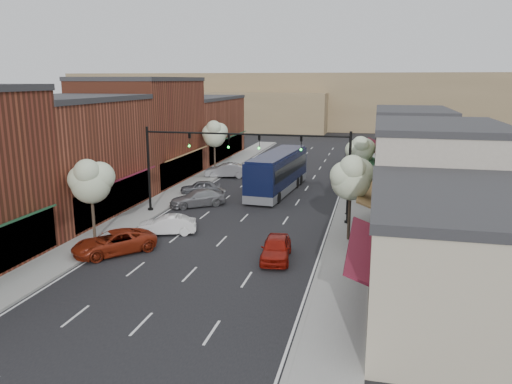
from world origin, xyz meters
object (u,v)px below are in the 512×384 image
Objects in this scene: signal_mast_right at (317,163)px; parked_car_b at (167,225)px; tree_left_near at (91,180)px; parked_car_a at (114,242)px; lamp_post_far at (357,149)px; coach_bus at (278,172)px; tree_left_far at (215,133)px; tree_right_near at (352,177)px; parked_car_e at (226,170)px; lamp_post_near at (348,179)px; red_hatchback at (276,248)px; parked_car_c at (198,198)px; tree_right_far at (360,151)px; parked_car_d at (201,187)px; signal_mast_left at (176,157)px.

signal_mast_right is 11.86m from parked_car_b.
tree_left_near is 1.11× the size of parked_car_a.
lamp_post_far is 12.56m from coach_bus.
tree_left_far is at bearing 136.13° from parked_car_a.
tree_right_near is 15.76m from parked_car_a.
parked_car_b is 21.10m from parked_car_e.
lamp_post_near is 0.93× the size of parked_car_e.
parked_car_c is at bearing 122.68° from red_hatchback.
parked_car_e is (-14.00, 13.15, -2.22)m from lamp_post_near.
lamp_post_near is at bearing 34.43° from parked_car_e.
parked_car_a is 4.78m from parked_car_b.
lamp_post_far is 21.58m from parked_car_c.
tree_right_near reaches higher than coach_bus.
parked_car_c is 13.05m from parked_car_e.
lamp_post_near is (-0.55, 6.56, -1.45)m from tree_right_near.
signal_mast_right is 1.38× the size of tree_right_near.
signal_mast_right is 1.71× the size of parked_car_c.
parked_car_b is (-12.55, -17.29, -3.33)m from tree_right_far.
tree_right_far reaches higher than parked_car_d.
red_hatchback is at bearing -99.12° from signal_mast_right.
signal_mast_left is 2.03× the size of parked_car_b.
parked_car_d is (-14.00, -12.83, -2.36)m from lamp_post_far.
parked_car_e is (-0.37, 25.50, 0.08)m from parked_car_a.
parked_car_e reaches higher than parked_car_c.
tree_left_far is at bearing 156.10° from parked_car_c.
tree_left_near is at bearing -28.06° from parked_car_d.
parked_car_e is (-11.82, 15.65, -3.83)m from signal_mast_right.
signal_mast_right is 19.98m from parked_car_e.
parked_car_e is (-2.00, 21.00, 0.12)m from parked_car_b.
parked_car_b is at bearing -31.80° from parked_car_c.
parked_car_a is at bearing -36.48° from tree_left_near.
tree_left_near is at bearing -17.32° from parked_car_e.
tree_left_far is at bearing -172.70° from lamp_post_far.
tree_right_far is 9.51m from lamp_post_near.
parked_car_a is at bearing -123.04° from tree_right_far.
red_hatchback is at bearing 48.44° from parked_car_a.
tree_right_near is at bearing -52.96° from tree_left_far.
tree_right_far is at bearing 86.69° from lamp_post_near.
tree_right_near reaches higher than parked_car_b.
parked_car_d is at bearing -161.83° from tree_right_far.
signal_mast_right is 1.34× the size of tree_left_far.
signal_mast_left is at bearing -10.25° from parked_car_e.
tree_right_near is 1.34× the size of lamp_post_near.
tree_left_near is 24.04m from parked_car_e.
red_hatchback is 14.45m from parked_car_c.
lamp_post_far is 1.05× the size of red_hatchback.
coach_bus is at bearing 56.29° from signal_mast_left.
tree_left_far is 1.38× the size of lamp_post_far.
parked_car_b is at bearing -174.11° from tree_right_near.
coach_bus is at bearing 134.50° from lamp_post_near.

